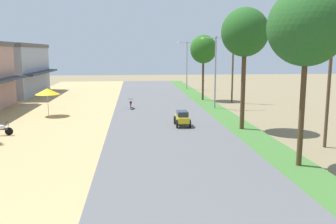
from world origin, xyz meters
TOP-DOWN VIEW (x-y plane):
  - shophouse_far at (-19.98, 48.78)m, footprint 10.27×14.13m
  - parked_motorbike_fifth at (-11.90, 23.41)m, footprint 1.80×0.54m
  - vendor_umbrella at (-10.33, 31.15)m, footprint 2.20×2.20m
  - median_tree_second at (5.89, 14.91)m, footprint 3.84×3.84m
  - median_tree_third at (5.61, 24.01)m, footprint 3.47×3.47m
  - median_tree_fourth at (5.80, 40.87)m, footprint 3.16×3.16m
  - streetlamp_mid at (5.80, 34.26)m, footprint 3.16×0.20m
  - streetlamp_far at (5.80, 54.25)m, footprint 3.16×0.20m
  - utility_pole_near at (8.73, 38.34)m, footprint 1.80×0.20m
  - utility_pole_far at (9.21, 18.44)m, footprint 1.80×0.20m
  - car_sedan_yellow at (1.21, 25.44)m, footprint 1.10×2.26m
  - motorbike_ahead_third at (-2.87, 34.72)m, footprint 0.54×1.80m

SIDE VIEW (x-z plane):
  - parked_motorbike_fifth at x=-11.90m, z-range 0.08..1.02m
  - motorbike_ahead_third at x=-2.87m, z-range 0.10..1.04m
  - car_sedan_yellow at x=1.21m, z-range 0.15..1.34m
  - vendor_umbrella at x=-10.33m, z-range 1.05..3.57m
  - shophouse_far at x=-19.98m, z-range 0.01..6.91m
  - streetlamp_far at x=5.80m, z-range 0.65..7.96m
  - streetlamp_mid at x=5.80m, z-range 0.65..7.98m
  - utility_pole_near at x=8.73m, z-range 0.19..8.83m
  - utility_pole_far at x=9.21m, z-range 0.19..9.90m
  - median_tree_fourth at x=5.80m, z-range 2.23..10.01m
  - median_tree_second at x=5.89m, z-range 2.57..11.53m
  - median_tree_third at x=5.61m, z-range 2.71..11.70m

